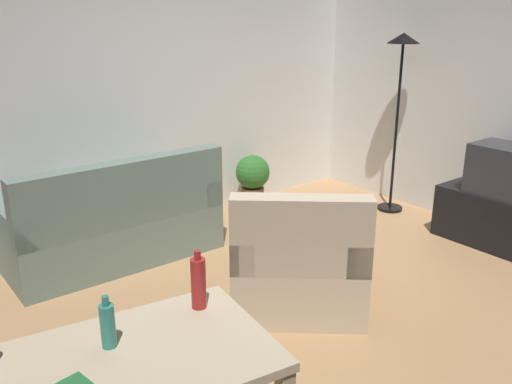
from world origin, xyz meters
TOP-DOWN VIEW (x-y plane):
  - ground_plane at (0.00, 0.00)m, footprint 5.20×4.40m
  - wall_rear at (0.00, 2.20)m, footprint 5.20×0.10m
  - wall_right at (2.60, 0.00)m, footprint 0.10×4.40m
  - couch at (-0.56, 1.59)m, footprint 1.73×0.84m
  - tv_stand at (2.25, -0.27)m, footprint 0.44×1.10m
  - tv at (2.25, -0.27)m, footprint 0.41×0.60m
  - torchiere_lamp at (2.25, 0.94)m, footprint 0.32×0.32m
  - potted_plant at (1.15, 1.90)m, footprint 0.36×0.36m
  - armchair at (0.13, 0.06)m, footprint 1.23×1.22m
  - bottle_tall at (-1.56, -0.69)m, footprint 0.06×0.06m
  - bottle_red at (-1.12, -0.65)m, footprint 0.07×0.07m

SIDE VIEW (x-z plane):
  - ground_plane at x=0.00m, z-range -0.02..0.00m
  - tv_stand at x=2.25m, z-range 0.00..0.48m
  - couch at x=-0.56m, z-range -0.15..0.77m
  - armchair at x=0.13m, z-range -0.14..0.78m
  - potted_plant at x=1.15m, z-range 0.05..0.62m
  - tv at x=2.25m, z-range 0.48..0.92m
  - bottle_tall at x=-1.56m, z-range 0.74..0.97m
  - bottle_red at x=-1.12m, z-range 0.74..1.02m
  - wall_rear at x=0.00m, z-range 0.00..2.70m
  - wall_right at x=2.60m, z-range 0.00..2.70m
  - torchiere_lamp at x=2.25m, z-range 0.51..2.32m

